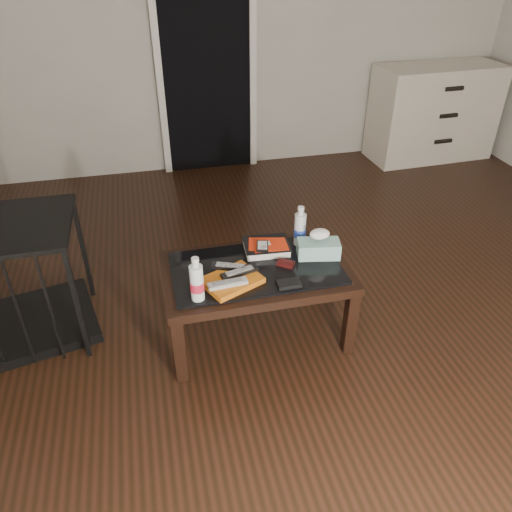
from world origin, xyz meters
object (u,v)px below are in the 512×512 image
Objects in this scene: water_bottle_left at (197,279)px; water_bottle_right at (300,226)px; dresser at (433,113)px; tissue_box at (318,249)px; coffee_table at (256,277)px; textbook at (266,247)px; pet_crate at (5,302)px.

water_bottle_left is 1.00× the size of water_bottle_right.
water_bottle_left is (-2.67, -2.42, 0.13)m from dresser.
water_bottle_left is at bearing -150.96° from tissue_box.
water_bottle_right is at bearing 30.27° from water_bottle_left.
water_bottle_right reaches higher than coffee_table.
textbook is 1.05× the size of water_bottle_left.
water_bottle_right is (0.30, 0.18, 0.18)m from coffee_table.
tissue_box is (0.27, -0.12, 0.02)m from textbook.
pet_crate reaches higher than coffee_table.
water_bottle_left is 0.74m from tissue_box.
textbook is (-2.23, -2.07, 0.03)m from dresser.
tissue_box is (0.06, -0.14, -0.07)m from water_bottle_right.
water_bottle_left is at bearing -140.41° from dresser.
coffee_table is 4.20× the size of water_bottle_left.
water_bottle_left is at bearing -38.84° from pet_crate.
coffee_table is at bearing 29.86° from water_bottle_left.
dresser is 5.31× the size of tissue_box.
coffee_table is 0.82× the size of dresser.
tissue_box is at bearing -66.22° from water_bottle_right.
coffee_table is at bearing -118.16° from textbook.
dresser is at bearing 14.55° from pet_crate.
water_bottle_right is (1.67, -0.14, 0.35)m from pet_crate.
water_bottle_left is 1.03× the size of tissue_box.
coffee_table is 0.38m from tissue_box.
dresser is 2.88m from water_bottle_right.
textbook is at bearing -19.04° from pet_crate.
dresser is 5.13× the size of water_bottle_left.
coffee_table is 0.43m from water_bottle_left.
tissue_box is (1.73, -0.28, 0.28)m from pet_crate.
water_bottle_right is 1.03× the size of tissue_box.
water_bottle_right is (-2.03, -2.04, 0.13)m from dresser.
pet_crate is at bearing -178.07° from tissue_box.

